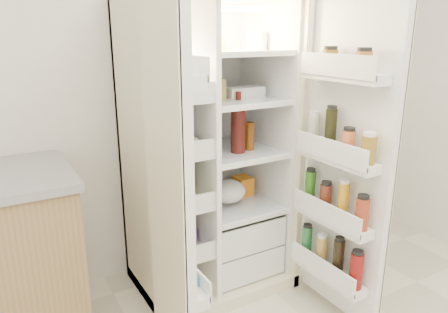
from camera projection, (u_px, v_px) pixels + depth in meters
wall_back at (156, 71)px, 2.70m from camera, size 4.00×0.02×2.70m
refrigerator at (208, 172)px, 2.67m from camera, size 0.92×0.70×1.80m
freezer_door at (170, 196)px, 1.88m from camera, size 0.15×0.40×1.72m
fridge_door at (345, 170)px, 2.29m from camera, size 0.17×0.58×1.72m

